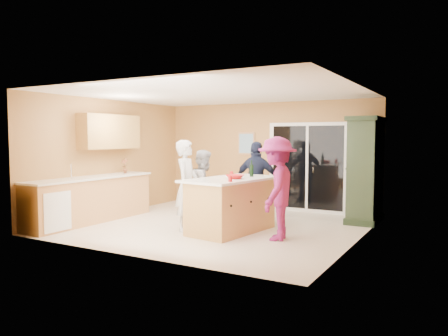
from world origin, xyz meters
The scene contains 22 objects.
floor centered at (0.00, 0.00, 0.00)m, with size 5.50×5.50×0.00m, color silver.
ceiling centered at (0.00, 0.00, 2.60)m, with size 5.50×5.00×0.10m, color white.
wall_back centered at (0.00, 2.50, 1.30)m, with size 5.50×0.10×2.60m, color tan.
wall_front centered at (0.00, -2.50, 1.30)m, with size 5.50×0.10×2.60m, color tan.
wall_left centered at (-2.75, 0.00, 1.30)m, with size 0.10×5.00×2.60m, color tan.
wall_right centered at (2.75, 0.00, 1.30)m, with size 0.10×5.00×2.60m, color tan.
left_cabinet_run centered at (-2.45, -1.05, 0.46)m, with size 0.65×3.05×1.24m.
upper_cabinets centered at (-2.58, -0.20, 1.88)m, with size 0.35×1.60×0.75m, color tan.
sliding_door centered at (1.05, 2.46, 1.05)m, with size 1.90×0.07×2.10m.
framed_picture centered at (-0.55, 2.48, 1.60)m, with size 0.46×0.04×0.56m.
kitchen_island centered at (0.53, -0.29, 0.47)m, with size 1.29×2.03×1.00m.
green_hutch centered at (2.49, 1.90, 1.06)m, with size 0.62×1.18×2.17m.
woman_white centered at (-0.26, -0.60, 0.85)m, with size 0.62×0.41×1.70m, color silver.
woman_grey centered at (-0.31, 0.10, 0.75)m, with size 0.73×0.57×1.50m, color #B0B0B2.
woman_navy centered at (0.50, 0.88, 0.83)m, with size 0.98×0.41×1.67m, color #171B34.
woman_magenta centered at (1.51, -0.46, 0.88)m, with size 1.14×0.66×1.77m, color #9A2177.
serving_bowl centered at (0.65, -0.38, 1.04)m, with size 0.31×0.31×0.08m, color red.
tulip_vase centered at (-2.45, 0.12, 1.11)m, with size 0.18×0.12×0.34m, color red.
tumbler_near centered at (0.83, -0.90, 1.05)m, with size 0.07×0.07×0.10m, color red.
tumbler_far centered at (0.32, 0.09, 1.05)m, with size 0.06×0.06×0.09m, color red.
wine_bottle centered at (0.73, 0.14, 1.12)m, with size 0.07×0.07×0.32m.
white_plate centered at (0.32, 0.08, 1.01)m, with size 0.21×0.21×0.01m, color white.
Camera 1 is at (4.36, -7.34, 1.75)m, focal length 35.00 mm.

